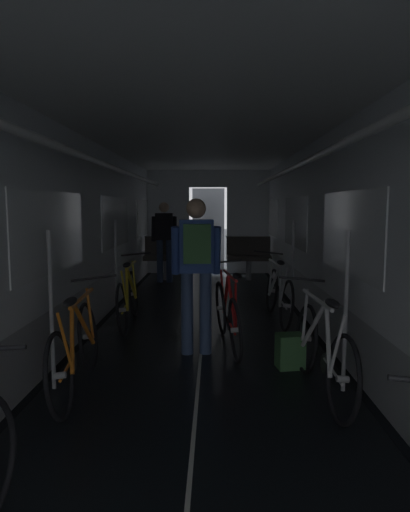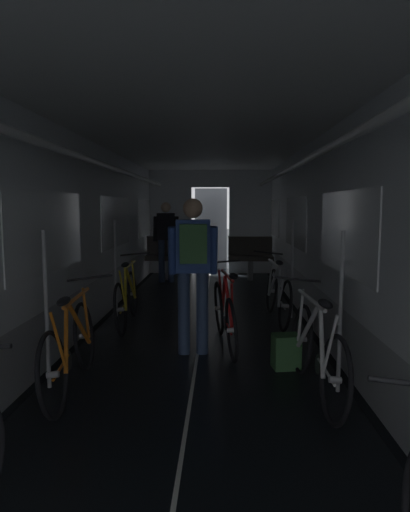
{
  "view_description": "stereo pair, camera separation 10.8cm",
  "coord_description": "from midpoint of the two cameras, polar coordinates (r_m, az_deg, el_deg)",
  "views": [
    {
      "loc": [
        0.14,
        -1.69,
        1.6
      ],
      "look_at": [
        0.0,
        5.4,
        0.81
      ],
      "focal_mm": 31.51,
      "sensor_mm": 36.0,
      "label": 1
    },
    {
      "loc": [
        0.25,
        -1.69,
        1.6
      ],
      "look_at": [
        0.0,
        5.4,
        0.81
      ],
      "focal_mm": 31.51,
      "sensor_mm": 36.0,
      "label": 2
    }
  ],
  "objects": [
    {
      "name": "train_car_shell",
      "position": [
        5.29,
        -0.1,
        7.37
      ],
      "size": [
        3.14,
        12.34,
        2.57
      ],
      "color": "black",
      "rests_on": "ground"
    },
    {
      "name": "bench_seat_far_left",
      "position": [
        9.88,
        -4.39,
        0.3
      ],
      "size": [
        0.98,
        0.51,
        0.95
      ],
      "color": "gray",
      "rests_on": "ground"
    },
    {
      "name": "bench_seat_far_right",
      "position": [
        9.84,
        6.08,
        0.27
      ],
      "size": [
        0.98,
        0.51,
        0.95
      ],
      "color": "gray",
      "rests_on": "ground"
    },
    {
      "name": "bicycle_orange",
      "position": [
        4.12,
        -15.93,
        -11.13
      ],
      "size": [
        0.44,
        1.69,
        0.95
      ],
      "color": "black",
      "rests_on": "ground"
    },
    {
      "name": "bicycle_silver",
      "position": [
        6.35,
        9.69,
        -4.84
      ],
      "size": [
        0.44,
        1.69,
        0.95
      ],
      "color": "black",
      "rests_on": "ground"
    },
    {
      "name": "bicycle_yellow",
      "position": [
        6.13,
        -9.37,
        -5.22
      ],
      "size": [
        0.44,
        1.69,
        0.95
      ],
      "color": "black",
      "rests_on": "ground"
    },
    {
      "name": "bicycle_white",
      "position": [
        4.0,
        14.69,
        -11.63
      ],
      "size": [
        0.44,
        1.69,
        0.95
      ],
      "color": "black",
      "rests_on": "ground"
    },
    {
      "name": "person_cyclist_aisle",
      "position": [
        4.78,
        -0.89,
        -0.72
      ],
      "size": [
        0.54,
        0.4,
        1.69
      ],
      "color": "#384C75",
      "rests_on": "ground"
    },
    {
      "name": "bicycle_red_in_aisle",
      "position": [
        5.16,
        3.14,
        -7.35
      ],
      "size": [
        0.44,
        1.69,
        0.95
      ],
      "color": "black",
      "rests_on": "ground"
    },
    {
      "name": "person_standing_near_bench",
      "position": [
        9.47,
        -4.64,
        2.52
      ],
      "size": [
        0.53,
        0.23,
        1.69
      ],
      "color": "#384C75",
      "rests_on": "ground"
    },
    {
      "name": "backpack_on_floor",
      "position": [
        4.63,
        10.92,
        -11.82
      ],
      "size": [
        0.29,
        0.24,
        0.34
      ],
      "primitive_type": "cube",
      "rotation": [
        0.0,
        0.0,
        0.16
      ],
      "color": "#3D703D",
      "rests_on": "ground"
    }
  ]
}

